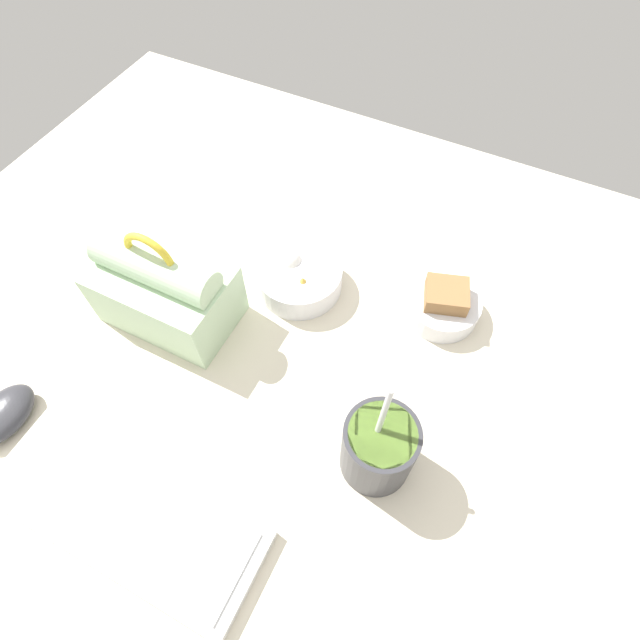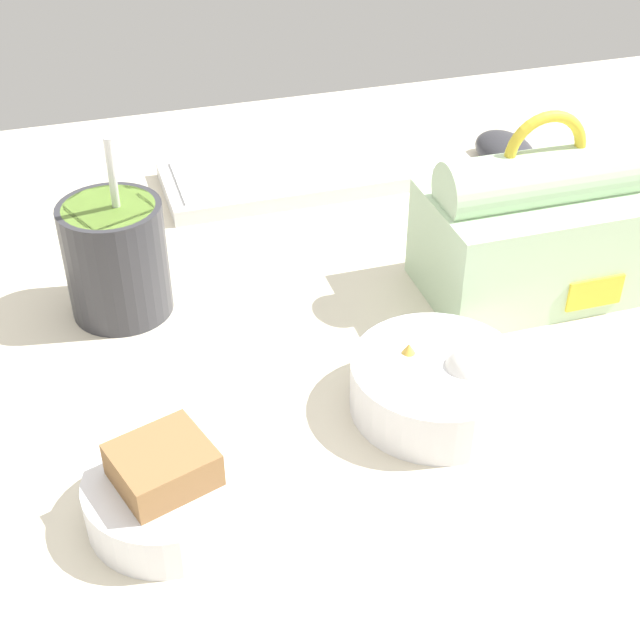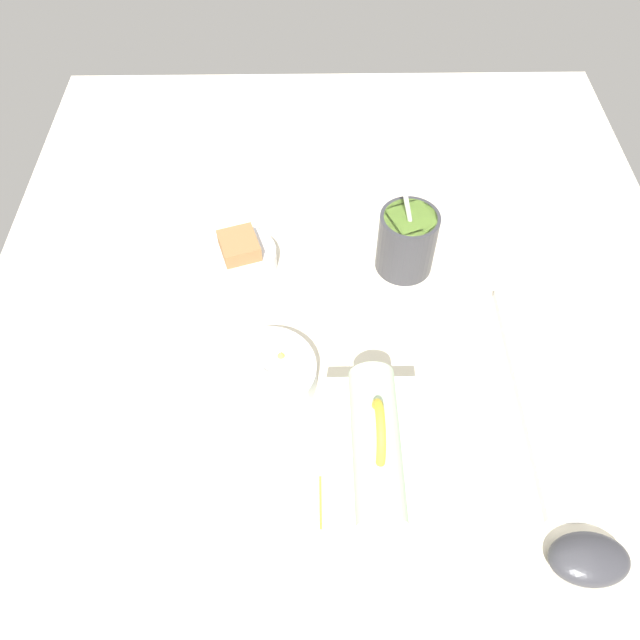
{
  "view_description": "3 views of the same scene",
  "coord_description": "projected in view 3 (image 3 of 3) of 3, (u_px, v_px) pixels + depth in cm",
  "views": [
    {
      "loc": [
        -17.49,
        31.19,
        66.66
      ],
      "look_at": [
        -0.59,
        -2.89,
        7.0
      ],
      "focal_mm": 28.0,
      "sensor_mm": 36.0,
      "label": 1
    },
    {
      "loc": [
        -17.71,
        -58.45,
        49.18
      ],
      "look_at": [
        -0.59,
        -2.89,
        7.0
      ],
      "focal_mm": 50.0,
      "sensor_mm": 36.0,
      "label": 2
    },
    {
      "loc": [
        51.79,
        -3.63,
        77.42
      ],
      "look_at": [
        -0.59,
        -2.89,
        7.0
      ],
      "focal_mm": 35.0,
      "sensor_mm": 36.0,
      "label": 3
    }
  ],
  "objects": [
    {
      "name": "bento_bowl_sandwich",
      "position": [
        241.0,
        257.0,
        0.99
      ],
      "size": [
        11.27,
        11.27,
        6.17
      ],
      "color": "silver",
      "rests_on": "desk_surface"
    },
    {
      "name": "bento_bowl_snacks",
      "position": [
        268.0,
        374.0,
        0.85
      ],
      "size": [
        13.45,
        13.45,
        5.84
      ],
      "color": "silver",
      "rests_on": "desk_surface"
    },
    {
      "name": "keyboard",
      "position": [
        563.0,
        393.0,
        0.85
      ],
      "size": [
        35.17,
        12.7,
        2.1
      ],
      "color": "silver",
      "rests_on": "desk_surface"
    },
    {
      "name": "computer_mouse",
      "position": [
        589.0,
        559.0,
        0.71
      ],
      "size": [
        6.31,
        9.44,
        3.47
      ],
      "color": "#333338",
      "rests_on": "desk_surface"
    },
    {
      "name": "desk_surface",
      "position": [
        340.0,
        347.0,
        0.92
      ],
      "size": [
        140.0,
        110.0,
        2.0
      ],
      "color": "beige",
      "rests_on": "ground"
    },
    {
      "name": "soup_cup",
      "position": [
        407.0,
        241.0,
        0.96
      ],
      "size": [
        9.08,
        9.08,
        17.78
      ],
      "color": "#333338",
      "rests_on": "desk_surface"
    },
    {
      "name": "lunch_bag",
      "position": [
        373.0,
        463.0,
        0.74
      ],
      "size": [
        19.38,
        12.58,
        17.72
      ],
      "color": "#B7D6AD",
      "rests_on": "desk_surface"
    }
  ]
}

